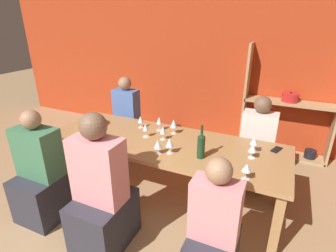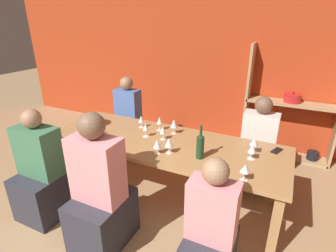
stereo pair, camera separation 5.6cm
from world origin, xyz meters
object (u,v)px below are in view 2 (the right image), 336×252
(wine_glass_white_b, at_px, (94,127))
(wine_glass_red_a, at_px, (169,143))
(shelf_unit, at_px, (288,118))
(person_near_c, at_px, (100,199))
(dining_table, at_px, (164,147))
(wine_glass_white_g, at_px, (254,142))
(wine_glass_white_d, at_px, (174,124))
(person_far_b, at_px, (257,153))
(wine_glass_red_c, at_px, (157,144))
(wine_glass_white_e, at_px, (160,121))
(wine_glass_red_d, at_px, (141,119))
(cell_phone, at_px, (277,151))
(wine_bottle_green, at_px, (200,146))
(wine_glass_white_f, at_px, (146,128))
(wine_glass_white_a, at_px, (163,130))
(person_near_a, at_px, (44,178))
(person_far_a, at_px, (129,125))
(mixing_bowl, at_px, (92,121))
(wine_glass_red_b, at_px, (252,149))
(wine_glass_white_c, at_px, (245,169))
(person_near_b, at_px, (210,239))

(wine_glass_white_b, bearing_deg, wine_glass_red_a, -0.41)
(shelf_unit, xyz_separation_m, person_near_c, (-1.43, -2.58, -0.15))
(dining_table, relative_size, wine_glass_white_g, 15.99)
(wine_glass_white_d, distance_m, person_far_b, 1.15)
(shelf_unit, relative_size, wine_glass_white_g, 10.07)
(wine_glass_red_c, bearing_deg, wine_glass_white_e, 115.09)
(wine_glass_white_d, distance_m, wine_glass_red_d, 0.45)
(cell_phone, relative_size, person_near_c, 0.12)
(wine_bottle_green, relative_size, wine_glass_white_f, 2.07)
(person_near_c, bearing_deg, wine_glass_white_b, 131.41)
(wine_glass_white_a, distance_m, person_near_c, 1.00)
(wine_glass_white_a, relative_size, person_near_a, 0.13)
(person_far_a, bearing_deg, cell_phone, 167.08)
(mixing_bowl, height_order, wine_glass_white_e, wine_glass_white_e)
(dining_table, height_order, wine_glass_red_c, wine_glass_red_c)
(wine_glass_red_b, distance_m, cell_phone, 0.37)
(person_near_a, bearing_deg, wine_glass_white_f, 46.63)
(shelf_unit, distance_m, wine_bottle_green, 2.04)
(wine_glass_white_d, height_order, wine_glass_red_c, wine_glass_white_d)
(dining_table, relative_size, mixing_bowl, 10.17)
(cell_phone, height_order, person_near_a, person_near_a)
(wine_glass_white_a, distance_m, wine_glass_white_c, 1.07)
(wine_glass_white_d, bearing_deg, wine_glass_red_c, -83.98)
(wine_bottle_green, bearing_deg, wine_glass_white_b, -178.32)
(wine_bottle_green, distance_m, wine_glass_red_d, 1.02)
(wine_glass_red_c, height_order, person_far_b, person_far_b)
(wine_glass_white_a, height_order, wine_glass_red_b, wine_glass_white_a)
(wine_glass_red_a, xyz_separation_m, wine_glass_red_d, (-0.61, 0.47, -0.01))
(wine_glass_red_b, distance_m, wine_glass_red_c, 0.93)
(wine_glass_red_d, bearing_deg, wine_glass_red_c, -46.14)
(person_far_b, bearing_deg, wine_glass_white_d, 30.11)
(shelf_unit, relative_size, wine_glass_white_b, 10.12)
(cell_phone, bearing_deg, wine_glass_white_e, -178.10)
(person_near_c, bearing_deg, wine_glass_white_d, 78.71)
(wine_glass_white_e, xyz_separation_m, wine_glass_red_d, (-0.25, -0.02, -0.02))
(shelf_unit, xyz_separation_m, dining_table, (-1.22, -1.71, 0.03))
(wine_glass_red_a, height_order, wine_glass_white_d, wine_glass_white_d)
(dining_table, bearing_deg, wine_glass_white_b, -164.80)
(wine_glass_white_c, relative_size, wine_glass_white_f, 0.92)
(wine_glass_white_e, bearing_deg, wine_glass_red_b, -11.81)
(cell_phone, bearing_deg, shelf_unit, 87.57)
(wine_glass_red_a, relative_size, wine_glass_white_f, 1.03)
(wine_glass_red_a, height_order, cell_phone, wine_glass_red_a)
(dining_table, xyz_separation_m, wine_glass_red_c, (0.06, -0.28, 0.18))
(mixing_bowl, xyz_separation_m, wine_glass_red_d, (0.60, 0.21, 0.04))
(wine_glass_white_d, relative_size, person_near_b, 0.16)
(person_near_b, bearing_deg, wine_glass_white_c, 72.27)
(mixing_bowl, bearing_deg, wine_bottle_green, -7.93)
(person_near_c, bearing_deg, mixing_bowl, 132.45)
(wine_glass_red_d, distance_m, person_near_a, 1.27)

